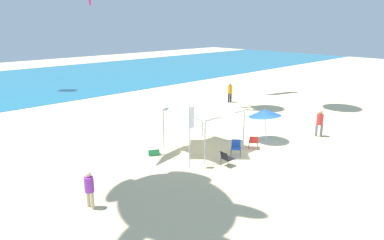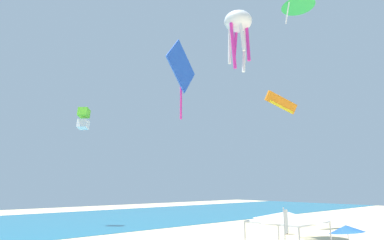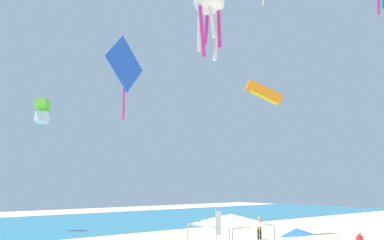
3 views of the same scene
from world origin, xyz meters
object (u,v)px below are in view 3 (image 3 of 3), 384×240
Objects in this scene: kite_octopus_white at (209,6)px; kite_box_lime at (42,111)px; beach_umbrella at (297,232)px; banner_flag at (217,238)px; kite_diamond_blue at (125,67)px; kite_parafoil_orange at (264,93)px; canopy_tent at (231,220)px; person_watching_sky at (259,226)px.

kite_octopus_white is 20.32m from kite_box_lime.
beach_umbrella is 0.65× the size of banner_flag.
kite_diamond_blue is 20.26m from kite_parafoil_orange.
kite_diamond_blue is 1.31× the size of kite_parafoil_orange.
kite_diamond_blue is at bearing -53.29° from kite_box_lime.
banner_flag is 10.60m from kite_diamond_blue.
kite_box_lime reaches higher than banner_flag.
kite_parafoil_orange reaches higher than kite_box_lime.
canopy_tent is at bearing 157.14° from beach_umbrella.
kite_octopus_white is 14.68m from kite_diamond_blue.
person_watching_sky is 0.72× the size of kite_box_lime.
person_watching_sky is at bearing 32.68° from banner_flag.
beach_umbrella is at bearing -1.02° from banner_flag.
kite_diamond_blue is at bearing -39.17° from kite_octopus_white.
person_watching_sky is 0.49× the size of kite_parafoil_orange.
banner_flag is 15.61m from person_watching_sky.
kite_box_lime reaches higher than kite_diamond_blue.
banner_flag is 23.12m from kite_parafoil_orange.
kite_parafoil_orange is (19.31, 5.73, 2.19)m from kite_diamond_blue.
canopy_tent is 27.50m from kite_box_lime.
banner_flag is 0.88× the size of kite_parafoil_orange.
beach_umbrella is at bearing -114.24° from kite_parafoil_orange.
person_watching_sky is (10.63, 6.94, -1.53)m from canopy_tent.
beach_umbrella is 13.55m from kite_diamond_blue.
kite_diamond_blue is at bearing 148.72° from beach_umbrella.
kite_octopus_white reaches higher than kite_parafoil_orange.
kite_diamond_blue reaches higher than banner_flag.
beach_umbrella is (3.76, -1.59, -0.79)m from canopy_tent.
canopy_tent is 19.80m from kite_octopus_white.
canopy_tent is 10.31m from kite_diamond_blue.
kite_octopus_white is (2.64, 9.90, 17.57)m from beach_umbrella.
beach_umbrella is 0.57× the size of kite_parafoil_orange.
person_watching_sky is (6.87, 8.53, -0.74)m from beach_umbrella.
canopy_tent reaches higher than person_watching_sky.
kite_octopus_white is at bearing 75.09° from beach_umbrella.
banner_flag is at bearing -14.56° from kite_octopus_white.
kite_box_lime is (-11.17, 18.94, 10.81)m from person_watching_sky.
kite_octopus_white is (8.88, 9.79, 17.40)m from banner_flag.
kite_box_lime is at bearing -130.80° from kite_octopus_white.
canopy_tent is 1.34× the size of kite_box_lime.
canopy_tent is 20.31m from kite_parafoil_orange.
kite_parafoil_orange is 22.49m from kite_box_lime.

